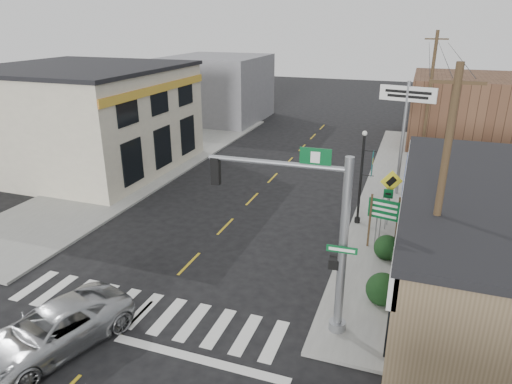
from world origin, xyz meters
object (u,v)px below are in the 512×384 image
(fire_hydrant, at_px, (393,277))
(dance_center_sign, at_px, (406,110))
(suv, at_px, (52,330))
(lamp_post, at_px, (363,171))
(bare_tree, at_px, (451,211))
(utility_pole_near, at_px, (439,204))
(traffic_signal_pole, at_px, (321,226))
(guide_sign, at_px, (384,215))
(utility_pole_far, at_px, (429,95))

(fire_hydrant, bearing_deg, dance_center_sign, 92.66)
(suv, distance_m, lamp_post, 15.17)
(bare_tree, xyz_separation_m, utility_pole_near, (-0.53, -1.66, 0.85))
(suv, relative_size, lamp_post, 1.06)
(traffic_signal_pole, relative_size, guide_sign, 2.45)
(bare_tree, bearing_deg, traffic_signal_pole, -143.53)
(dance_center_sign, bearing_deg, guide_sign, -79.87)
(utility_pole_near, bearing_deg, traffic_signal_pole, -160.62)
(traffic_signal_pole, distance_m, guide_sign, 6.96)
(dance_center_sign, xyz_separation_m, utility_pole_far, (1.28, 8.42, -0.34))
(bare_tree, distance_m, utility_pole_near, 1.94)
(lamp_post, xyz_separation_m, utility_pole_near, (3.14, -7.69, 1.67))
(suv, bearing_deg, lamp_post, 75.71)
(suv, height_order, utility_pole_near, utility_pole_near)
(dance_center_sign, distance_m, utility_pole_far, 8.53)
(traffic_signal_pole, height_order, lamp_post, traffic_signal_pole)
(guide_sign, relative_size, utility_pole_near, 0.29)
(dance_center_sign, bearing_deg, lamp_post, -95.46)
(traffic_signal_pole, distance_m, dance_center_sign, 14.13)
(utility_pole_near, bearing_deg, suv, -156.02)
(lamp_post, bearing_deg, guide_sign, -66.86)
(fire_hydrant, xyz_separation_m, bare_tree, (1.61, -0.52, 3.25))
(guide_sign, distance_m, bare_tree, 4.68)
(fire_hydrant, height_order, dance_center_sign, dance_center_sign)
(utility_pole_near, distance_m, utility_pole_far, 21.14)
(traffic_signal_pole, relative_size, lamp_post, 1.30)
(utility_pole_far, bearing_deg, fire_hydrant, -94.13)
(utility_pole_far, bearing_deg, suv, -114.06)
(fire_hydrant, bearing_deg, utility_pole_far, 87.60)
(fire_hydrant, distance_m, dance_center_sign, 11.51)
(suv, relative_size, guide_sign, 2.00)
(guide_sign, xyz_separation_m, dance_center_sign, (0.24, 7.50, 3.32))
(suv, bearing_deg, utility_pole_near, 42.14)
(utility_pole_near, xyz_separation_m, utility_pole_far, (-0.28, 21.14, 0.18))
(guide_sign, relative_size, lamp_post, 0.53)
(guide_sign, bearing_deg, fire_hydrant, -64.63)
(fire_hydrant, bearing_deg, suv, -143.98)
(lamp_post, bearing_deg, dance_center_sign, 67.28)
(traffic_signal_pole, distance_m, utility_pole_far, 22.61)
(utility_pole_near, bearing_deg, fire_hydrant, 115.54)
(utility_pole_far, bearing_deg, bare_tree, -89.33)
(traffic_signal_pole, height_order, dance_center_sign, dance_center_sign)
(guide_sign, bearing_deg, bare_tree, -44.79)
(fire_hydrant, distance_m, lamp_post, 6.36)
(suv, bearing_deg, bare_tree, 47.67)
(fire_hydrant, height_order, utility_pole_far, utility_pole_far)
(suv, relative_size, utility_pole_near, 0.59)
(lamp_post, height_order, utility_pole_near, utility_pole_near)
(guide_sign, relative_size, dance_center_sign, 0.39)
(utility_pole_far, bearing_deg, dance_center_sign, -100.39)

